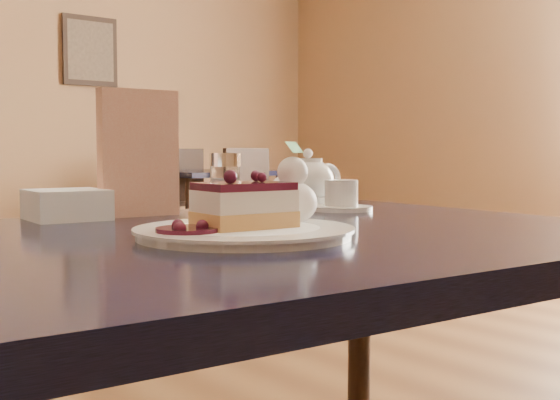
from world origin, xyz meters
TOP-DOWN VIEW (x-y plane):
  - main_table at (-0.06, 0.33)m, footprint 1.17×0.82m
  - dessert_plate at (-0.06, 0.29)m, footprint 0.26×0.26m
  - cheesecake_slice at (-0.06, 0.29)m, footprint 0.12×0.09m
  - whipped_cream at (0.02, 0.29)m, footprint 0.06×0.06m
  - berry_sauce at (-0.14, 0.29)m, footprint 0.07×0.07m
  - tea_set at (0.31, 0.58)m, footprint 0.15×0.21m
  - menu_card at (-0.03, 0.63)m, footprint 0.13×0.04m
  - sugar_shaker at (0.13, 0.61)m, footprint 0.06×0.06m
  - napkin_stack at (-0.14, 0.64)m, footprint 0.12×0.12m
  - bg_table_far_right at (2.18, 3.78)m, footprint 0.95×1.62m

SIDE VIEW (x-z plane):
  - bg_table_far_right at x=2.18m, z-range -0.47..0.60m
  - main_table at x=-0.06m, z-range 0.28..0.97m
  - dessert_plate at x=-0.06m, z-range 0.70..0.71m
  - berry_sauce at x=-0.14m, z-range 0.71..0.71m
  - napkin_stack at x=-0.14m, z-range 0.70..0.74m
  - cheesecake_slice at x=-0.06m, z-range 0.71..0.76m
  - whipped_cream at x=0.02m, z-range 0.71..0.76m
  - tea_set at x=0.31m, z-range 0.69..0.79m
  - sugar_shaker at x=0.13m, z-range 0.70..0.80m
  - menu_card at x=-0.03m, z-range 0.70..0.90m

